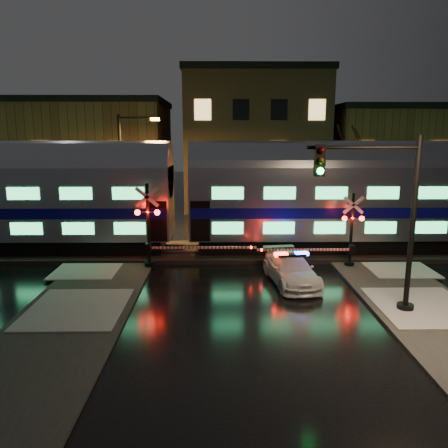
{
  "coord_description": "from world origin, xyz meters",
  "views": [
    {
      "loc": [
        -1.22,
        -18.35,
        6.48
      ],
      "look_at": [
        -0.93,
        2.5,
        2.2
      ],
      "focal_mm": 35.0,
      "sensor_mm": 36.0,
      "label": 1
    }
  ],
  "objects": [
    {
      "name": "crossing_signal_right",
      "position": [
        4.94,
        2.3,
        1.53
      ],
      "size": [
        5.25,
        0.63,
        3.72
      ],
      "color": "black",
      "rests_on": "ground"
    },
    {
      "name": "building_right",
      "position": [
        15.0,
        22.0,
        4.25
      ],
      "size": [
        12.0,
        10.0,
        8.5
      ],
      "primitive_type": "cube",
      "color": "brown",
      "rests_on": "ground"
    },
    {
      "name": "police_car",
      "position": [
        2.0,
        0.1,
        0.63
      ],
      "size": [
        2.36,
        4.53,
        1.41
      ],
      "rotation": [
        0.0,
        0.0,
        0.14
      ],
      "color": "white",
      "rests_on": "ground"
    },
    {
      "name": "ballast",
      "position": [
        0.0,
        5.0,
        0.12
      ],
      "size": [
        90.0,
        4.2,
        0.24
      ],
      "primitive_type": "cube",
      "color": "black",
      "rests_on": "ground"
    },
    {
      "name": "traffic_light",
      "position": [
        4.7,
        -3.26,
        3.44
      ],
      "size": [
        4.19,
        0.73,
        6.48
      ],
      "rotation": [
        0.0,
        0.0,
        -0.23
      ],
      "color": "black",
      "rests_on": "ground"
    },
    {
      "name": "train",
      "position": [
        -3.23,
        5.0,
        3.38
      ],
      "size": [
        51.0,
        3.12,
        5.92
      ],
      "color": "black",
      "rests_on": "ballast"
    },
    {
      "name": "ground",
      "position": [
        0.0,
        0.0,
        0.0
      ],
      "size": [
        120.0,
        120.0,
        0.0
      ],
      "primitive_type": "plane",
      "color": "black",
      "rests_on": "ground"
    },
    {
      "name": "sidewalk_left",
      "position": [
        -6.5,
        -6.0,
        0.06
      ],
      "size": [
        4.0,
        20.0,
        0.12
      ],
      "primitive_type": "cube",
      "color": "#2D2D2D",
      "rests_on": "ground"
    },
    {
      "name": "building_mid",
      "position": [
        2.0,
        22.5,
        5.75
      ],
      "size": [
        12.0,
        11.0,
        11.5
      ],
      "primitive_type": "cube",
      "color": "brown",
      "rests_on": "ground"
    },
    {
      "name": "streetlight",
      "position": [
        -7.0,
        9.0,
        4.43
      ],
      "size": [
        2.57,
        0.27,
        7.69
      ],
      "color": "black",
      "rests_on": "ground"
    },
    {
      "name": "building_left",
      "position": [
        -13.0,
        22.0,
        4.5
      ],
      "size": [
        14.0,
        10.0,
        9.0
      ],
      "primitive_type": "cube",
      "color": "brown",
      "rests_on": "ground"
    },
    {
      "name": "crossing_signal_left",
      "position": [
        -4.25,
        2.31,
        1.74
      ],
      "size": [
        5.93,
        0.66,
        4.2
      ],
      "color": "black",
      "rests_on": "ground"
    }
  ]
}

